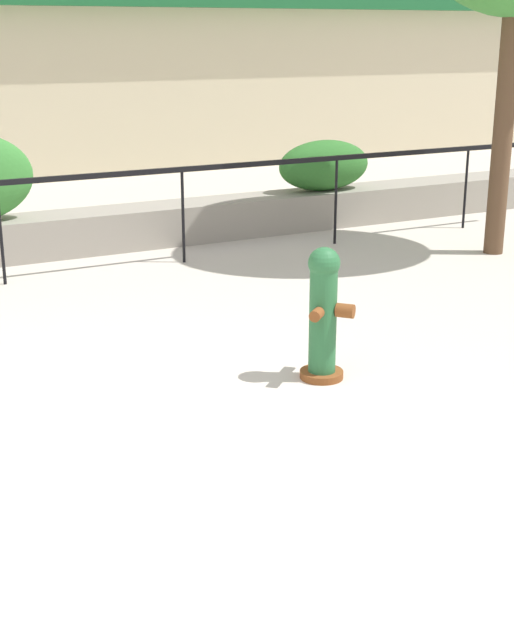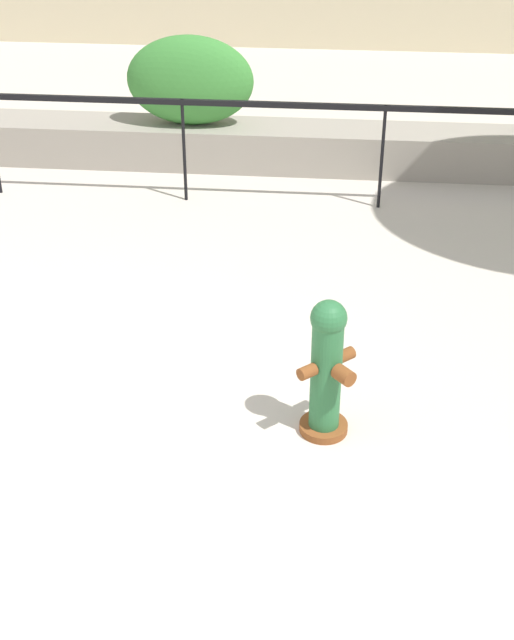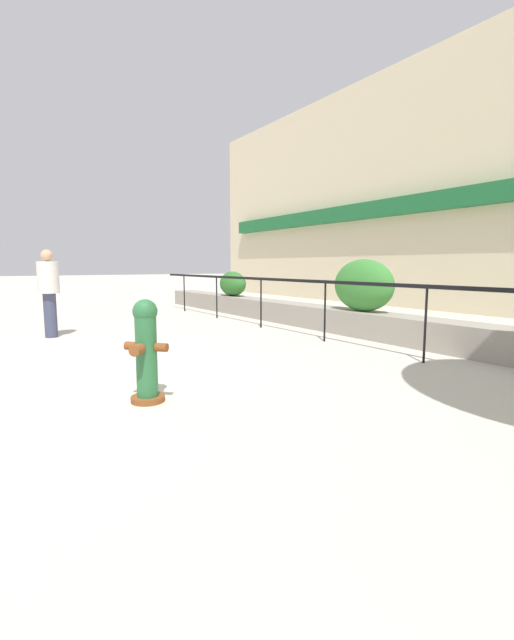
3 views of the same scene
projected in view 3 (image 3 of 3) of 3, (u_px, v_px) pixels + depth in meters
ground_plane at (33, 379)px, 5.38m from camera, size 120.00×120.00×0.00m
planter_wall_low at (365, 324)px, 8.62m from camera, size 18.00×0.70×0.50m
fence_railing_segment at (325, 287)px, 7.93m from camera, size 15.00×0.05×1.15m
hedge_bush_0 at (233, 284)px, 12.95m from camera, size 1.19×0.61×0.74m
hedge_bush_1 at (363, 285)px, 8.60m from camera, size 1.50×0.61×1.05m
fire_hydrant at (146, 350)px, 4.43m from camera, size 0.50×0.50×1.08m
pedestrian at (49, 288)px, 8.39m from camera, size 0.56×0.56×1.73m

